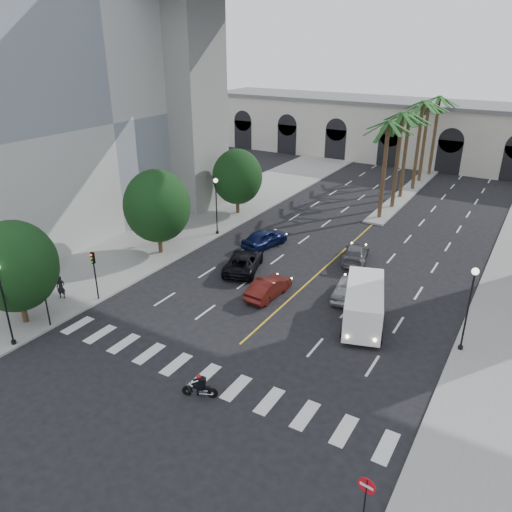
{
  "coord_description": "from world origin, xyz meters",
  "views": [
    {
      "loc": [
        13.67,
        -19.01,
        16.83
      ],
      "look_at": [
        -1.27,
        6.0,
        3.95
      ],
      "focal_mm": 35.0,
      "sensor_mm": 36.0,
      "label": 1
    }
  ],
  "objects_px": {
    "traffic_signal_near": "(44,292)",
    "pedestrian_a": "(61,287)",
    "traffic_signal_far": "(94,268)",
    "car_b": "(268,287)",
    "car_c": "(243,262)",
    "cargo_van": "(364,304)",
    "motorcycle_rider": "(201,387)",
    "do_not_enter_sign": "(366,494)",
    "car_a": "(347,288)",
    "car_d": "(356,253)",
    "pedestrian_b": "(54,259)",
    "lamp_post_left_far": "(216,201)",
    "lamp_post_left_near": "(3,298)",
    "car_e": "(265,238)",
    "lamp_post_right": "(469,303)"
  },
  "relations": [
    {
      "from": "traffic_signal_near",
      "to": "pedestrian_a",
      "type": "bearing_deg",
      "value": 128.64
    },
    {
      "from": "traffic_signal_far",
      "to": "car_b",
      "type": "height_order",
      "value": "traffic_signal_far"
    },
    {
      "from": "car_c",
      "to": "cargo_van",
      "type": "distance_m",
      "value": 11.16
    },
    {
      "from": "motorcycle_rider",
      "to": "do_not_enter_sign",
      "type": "height_order",
      "value": "do_not_enter_sign"
    },
    {
      "from": "traffic_signal_far",
      "to": "car_c",
      "type": "bearing_deg",
      "value": 57.24
    },
    {
      "from": "car_a",
      "to": "car_d",
      "type": "xyz_separation_m",
      "value": [
        -1.67,
        6.16,
        -0.05
      ]
    },
    {
      "from": "car_a",
      "to": "pedestrian_b",
      "type": "xyz_separation_m",
      "value": [
        -21.12,
        -7.65,
        0.27
      ]
    },
    {
      "from": "lamp_post_left_far",
      "to": "pedestrian_a",
      "type": "bearing_deg",
      "value": -97.79
    },
    {
      "from": "lamp_post_left_near",
      "to": "car_d",
      "type": "xyz_separation_m",
      "value": [
        13.0,
        21.99,
        -2.56
      ]
    },
    {
      "from": "do_not_enter_sign",
      "to": "car_e",
      "type": "bearing_deg",
      "value": 134.11
    },
    {
      "from": "car_d",
      "to": "pedestrian_a",
      "type": "xyz_separation_m",
      "value": [
        -15.15,
        -16.68,
        0.3
      ]
    },
    {
      "from": "lamp_post_left_near",
      "to": "pedestrian_a",
      "type": "xyz_separation_m",
      "value": [
        -2.15,
        5.31,
        -2.25
      ]
    },
    {
      "from": "lamp_post_left_near",
      "to": "pedestrian_a",
      "type": "height_order",
      "value": "lamp_post_left_near"
    },
    {
      "from": "car_a",
      "to": "lamp_post_right",
      "type": "bearing_deg",
      "value": 151.35
    },
    {
      "from": "lamp_post_left_far",
      "to": "car_a",
      "type": "bearing_deg",
      "value": -19.4
    },
    {
      "from": "traffic_signal_near",
      "to": "car_d",
      "type": "height_order",
      "value": "traffic_signal_near"
    },
    {
      "from": "traffic_signal_near",
      "to": "pedestrian_a",
      "type": "distance_m",
      "value": 3.91
    },
    {
      "from": "car_c",
      "to": "car_d",
      "type": "height_order",
      "value": "car_c"
    },
    {
      "from": "car_b",
      "to": "pedestrian_b",
      "type": "distance_m",
      "value": 17.07
    },
    {
      "from": "lamp_post_right",
      "to": "car_a",
      "type": "bearing_deg",
      "value": 160.78
    },
    {
      "from": "car_c",
      "to": "car_d",
      "type": "bearing_deg",
      "value": -156.69
    },
    {
      "from": "car_a",
      "to": "pedestrian_a",
      "type": "height_order",
      "value": "pedestrian_a"
    },
    {
      "from": "car_e",
      "to": "pedestrian_a",
      "type": "height_order",
      "value": "pedestrian_a"
    },
    {
      "from": "car_c",
      "to": "traffic_signal_far",
      "type": "bearing_deg",
      "value": 38.78
    },
    {
      "from": "traffic_signal_near",
      "to": "traffic_signal_far",
      "type": "bearing_deg",
      "value": 90.0
    },
    {
      "from": "car_a",
      "to": "cargo_van",
      "type": "distance_m",
      "value": 3.72
    },
    {
      "from": "traffic_signal_near",
      "to": "pedestrian_a",
      "type": "xyz_separation_m",
      "value": [
        -2.25,
        2.81,
        -1.54
      ]
    },
    {
      "from": "lamp_post_left_far",
      "to": "cargo_van",
      "type": "xyz_separation_m",
      "value": [
        16.86,
        -8.09,
        -1.78
      ]
    },
    {
      "from": "car_b",
      "to": "cargo_van",
      "type": "distance_m",
      "value": 7.0
    },
    {
      "from": "traffic_signal_near",
      "to": "car_b",
      "type": "distance_m",
      "value": 14.55
    },
    {
      "from": "traffic_signal_near",
      "to": "car_e",
      "type": "height_order",
      "value": "traffic_signal_near"
    },
    {
      "from": "lamp_post_right",
      "to": "car_c",
      "type": "distance_m",
      "value": 17.12
    },
    {
      "from": "cargo_van",
      "to": "pedestrian_b",
      "type": "relative_size",
      "value": 3.85
    },
    {
      "from": "car_b",
      "to": "car_c",
      "type": "height_order",
      "value": "car_c"
    },
    {
      "from": "car_c",
      "to": "motorcycle_rider",
      "type": "bearing_deg",
      "value": 95.47
    },
    {
      "from": "traffic_signal_near",
      "to": "car_c",
      "type": "xyz_separation_m",
      "value": [
        6.01,
        13.34,
        -1.79
      ]
    },
    {
      "from": "car_c",
      "to": "pedestrian_b",
      "type": "height_order",
      "value": "pedestrian_b"
    },
    {
      "from": "traffic_signal_far",
      "to": "pedestrian_b",
      "type": "xyz_separation_m",
      "value": [
        -6.55,
        1.69,
        -1.52
      ]
    },
    {
      "from": "do_not_enter_sign",
      "to": "car_d",
      "type": "bearing_deg",
      "value": 117.85
    },
    {
      "from": "lamp_post_right",
      "to": "car_c",
      "type": "relative_size",
      "value": 1.03
    },
    {
      "from": "pedestrian_b",
      "to": "do_not_enter_sign",
      "type": "relative_size",
      "value": 0.6
    },
    {
      "from": "motorcycle_rider",
      "to": "car_e",
      "type": "relative_size",
      "value": 0.38
    },
    {
      "from": "traffic_signal_far",
      "to": "car_c",
      "type": "height_order",
      "value": "traffic_signal_far"
    },
    {
      "from": "pedestrian_a",
      "to": "cargo_van",
      "type": "bearing_deg",
      "value": -10.18
    },
    {
      "from": "car_e",
      "to": "pedestrian_b",
      "type": "distance_m",
      "value": 17.19
    },
    {
      "from": "traffic_signal_near",
      "to": "do_not_enter_sign",
      "type": "distance_m",
      "value": 22.11
    },
    {
      "from": "lamp_post_left_far",
      "to": "traffic_signal_far",
      "type": "xyz_separation_m",
      "value": [
        0.1,
        -14.5,
        -0.71
      ]
    },
    {
      "from": "lamp_post_right",
      "to": "pedestrian_a",
      "type": "height_order",
      "value": "lamp_post_right"
    },
    {
      "from": "lamp_post_right",
      "to": "cargo_van",
      "type": "relative_size",
      "value": 0.83
    },
    {
      "from": "cargo_van",
      "to": "pedestrian_b",
      "type": "distance_m",
      "value": 23.79
    }
  ]
}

